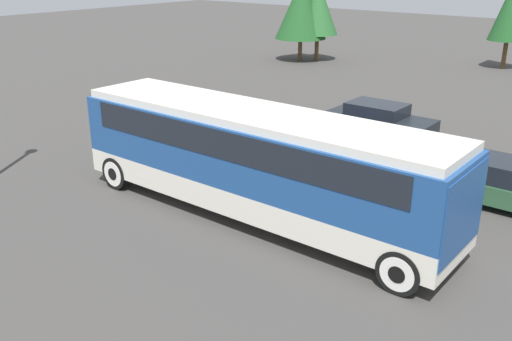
% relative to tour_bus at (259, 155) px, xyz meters
% --- Properties ---
extents(ground_plane, '(120.00, 120.00, 0.00)m').
position_rel_tour_bus_xyz_m(ground_plane, '(-0.10, 0.00, -1.84)').
color(ground_plane, '#423F3D').
extents(tour_bus, '(11.39, 2.58, 3.04)m').
position_rel_tour_bus_xyz_m(tour_bus, '(0.00, 0.00, 0.00)').
color(tour_bus, silver).
rests_on(tour_bus, ground_plane).
extents(parked_car_near, '(4.27, 1.81, 1.39)m').
position_rel_tour_bus_xyz_m(parked_car_near, '(-0.89, 8.89, -1.15)').
color(parked_car_near, black).
rests_on(parked_car_near, ground_plane).
extents(parked_car_mid, '(4.37, 1.80, 1.36)m').
position_rel_tour_bus_xyz_m(parked_car_mid, '(4.99, 5.10, -1.17)').
color(parked_car_mid, '#2D5638').
rests_on(parked_car_mid, ground_plane).
extents(parked_car_far, '(4.48, 1.95, 1.36)m').
position_rel_tour_bus_xyz_m(parked_car_far, '(-2.97, 4.72, -1.15)').
color(parked_car_far, navy).
rests_on(parked_car_far, ground_plane).
extents(tree_left, '(2.44, 2.44, 5.70)m').
position_rel_tour_bus_xyz_m(tree_left, '(-1.58, 27.59, 1.90)').
color(tree_left, brown).
rests_on(tree_left, ground_plane).
extents(tree_center, '(3.51, 3.51, 5.52)m').
position_rel_tour_bus_xyz_m(tree_center, '(-13.63, 21.84, 1.68)').
color(tree_center, brown).
rests_on(tree_center, ground_plane).
extents(tree_right, '(2.78, 2.78, 5.32)m').
position_rel_tour_bus_xyz_m(tree_right, '(-12.74, 22.59, 1.71)').
color(tree_right, brown).
rests_on(tree_right, ground_plane).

